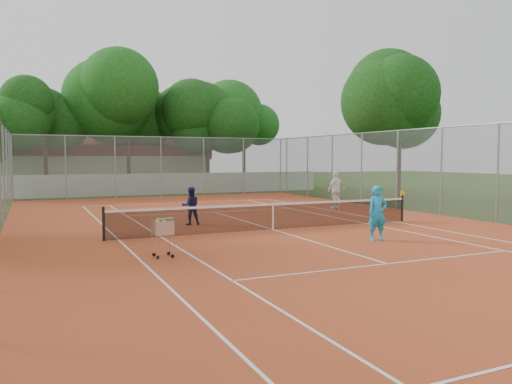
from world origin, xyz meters
name	(u,v)px	position (x,y,z in m)	size (l,w,h in m)	color
ground	(273,230)	(0.00, 0.00, 0.00)	(120.00, 120.00, 0.00)	#1B390F
court_pad	(273,230)	(0.00, 0.00, 0.01)	(18.00, 34.00, 0.02)	#B64923
court_lines	(273,230)	(0.00, 0.00, 0.02)	(10.98, 23.78, 0.01)	white
tennis_net	(273,216)	(0.00, 0.00, 0.51)	(11.88, 0.10, 0.98)	black
perimeter_fence	(273,175)	(0.00, 0.00, 2.00)	(18.00, 34.00, 4.00)	slate
boundary_wall	(155,184)	(0.00, 19.00, 0.75)	(26.00, 0.30, 1.50)	white
clubhouse	(106,162)	(-2.00, 29.00, 2.20)	(16.40, 9.00, 4.40)	beige
tropical_trees	(145,126)	(0.00, 22.00, 5.00)	(29.00, 19.00, 10.00)	#0D360D
player_near	(378,213)	(1.98, -3.45, 0.89)	(0.63, 0.42, 1.74)	#189CD0
player_far_left	(191,206)	(-2.33, 2.52, 0.76)	(0.72, 0.56, 1.47)	#1A1745
player_far_right	(336,190)	(6.25, 5.35, 0.99)	(1.14, 0.47, 1.94)	white
ball_hopper	(163,237)	(-4.86, -3.33, 0.56)	(0.52, 0.52, 1.08)	silver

